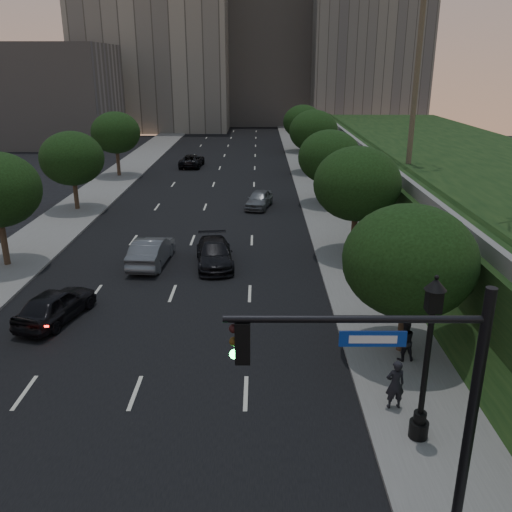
{
  "coord_description": "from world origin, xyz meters",
  "views": [
    {
      "loc": [
        4.45,
        -11.74,
        11.21
      ],
      "look_at": [
        4.35,
        9.73,
        3.6
      ],
      "focal_mm": 38.0,
      "sensor_mm": 36.0,
      "label": 1
    }
  ],
  "objects_px": {
    "street_lamp": "(426,368)",
    "pedestrian_b": "(405,341)",
    "sedan_mid_left": "(151,251)",
    "sedan_far_left": "(192,161)",
    "pedestrian_a": "(395,384)",
    "pedestrian_c": "(373,265)",
    "sedan_near_left": "(56,305)",
    "sedan_far_right": "(259,199)",
    "traffic_signal_mast": "(420,427)",
    "sedan_near_right": "(214,253)"
  },
  "relations": [
    {
      "from": "sedan_far_right",
      "to": "pedestrian_b",
      "type": "distance_m",
      "value": 25.35
    },
    {
      "from": "sedan_near_left",
      "to": "sedan_far_right",
      "type": "bearing_deg",
      "value": -98.89
    },
    {
      "from": "street_lamp",
      "to": "traffic_signal_mast",
      "type": "bearing_deg",
      "value": -109.05
    },
    {
      "from": "sedan_near_left",
      "to": "sedan_mid_left",
      "type": "distance_m",
      "value": 8.06
    },
    {
      "from": "sedan_near_right",
      "to": "sedan_far_right",
      "type": "distance_m",
      "value": 13.89
    },
    {
      "from": "sedan_far_left",
      "to": "pedestrian_a",
      "type": "height_order",
      "value": "pedestrian_a"
    },
    {
      "from": "sedan_near_left",
      "to": "sedan_mid_left",
      "type": "bearing_deg",
      "value": -96.79
    },
    {
      "from": "sedan_far_right",
      "to": "pedestrian_a",
      "type": "bearing_deg",
      "value": -67.49
    },
    {
      "from": "sedan_near_right",
      "to": "pedestrian_b",
      "type": "bearing_deg",
      "value": -60.5
    },
    {
      "from": "pedestrian_b",
      "to": "sedan_far_right",
      "type": "bearing_deg",
      "value": -82.21
    },
    {
      "from": "sedan_near_right",
      "to": "sedan_mid_left",
      "type": "bearing_deg",
      "value": 170.5
    },
    {
      "from": "traffic_signal_mast",
      "to": "sedan_mid_left",
      "type": "distance_m",
      "value": 22.6
    },
    {
      "from": "sedan_mid_left",
      "to": "pedestrian_a",
      "type": "distance_m",
      "value": 18.06
    },
    {
      "from": "sedan_far_right",
      "to": "pedestrian_b",
      "type": "bearing_deg",
      "value": -63.8
    },
    {
      "from": "sedan_far_right",
      "to": "street_lamp",
      "type": "bearing_deg",
      "value": -67.19
    },
    {
      "from": "sedan_far_left",
      "to": "sedan_near_right",
      "type": "xyz_separation_m",
      "value": [
        5.14,
        -32.68,
        0.01
      ]
    },
    {
      "from": "pedestrian_a",
      "to": "sedan_far_left",
      "type": "bearing_deg",
      "value": -81.62
    },
    {
      "from": "pedestrian_a",
      "to": "pedestrian_c",
      "type": "distance_m",
      "value": 11.64
    },
    {
      "from": "sedan_mid_left",
      "to": "pedestrian_c",
      "type": "xyz_separation_m",
      "value": [
        12.46,
        -2.84,
        0.22
      ]
    },
    {
      "from": "sedan_mid_left",
      "to": "sedan_far_left",
      "type": "height_order",
      "value": "sedan_mid_left"
    },
    {
      "from": "sedan_far_right",
      "to": "pedestrian_b",
      "type": "height_order",
      "value": "pedestrian_b"
    },
    {
      "from": "pedestrian_a",
      "to": "pedestrian_b",
      "type": "distance_m",
      "value": 3.38
    },
    {
      "from": "sedan_mid_left",
      "to": "pedestrian_a",
      "type": "bearing_deg",
      "value": 131.52
    },
    {
      "from": "pedestrian_c",
      "to": "sedan_far_right",
      "type": "bearing_deg",
      "value": -82.26
    },
    {
      "from": "sedan_far_right",
      "to": "pedestrian_a",
      "type": "distance_m",
      "value": 28.25
    },
    {
      "from": "street_lamp",
      "to": "pedestrian_b",
      "type": "height_order",
      "value": "street_lamp"
    },
    {
      "from": "sedan_far_left",
      "to": "sedan_near_left",
      "type": "bearing_deg",
      "value": 90.85
    },
    {
      "from": "traffic_signal_mast",
      "to": "pedestrian_a",
      "type": "distance_m",
      "value": 6.4
    },
    {
      "from": "pedestrian_a",
      "to": "pedestrian_c",
      "type": "bearing_deg",
      "value": -103.91
    },
    {
      "from": "street_lamp",
      "to": "pedestrian_b",
      "type": "distance_m",
      "value": 5.06
    },
    {
      "from": "pedestrian_b",
      "to": "pedestrian_c",
      "type": "xyz_separation_m",
      "value": [
        0.4,
        8.35,
        0.05
      ]
    },
    {
      "from": "traffic_signal_mast",
      "to": "sedan_far_left",
      "type": "height_order",
      "value": "traffic_signal_mast"
    },
    {
      "from": "traffic_signal_mast",
      "to": "pedestrian_b",
      "type": "relative_size",
      "value": 4.17
    },
    {
      "from": "traffic_signal_mast",
      "to": "sedan_near_right",
      "type": "distance_m",
      "value": 21.13
    },
    {
      "from": "sedan_near_left",
      "to": "pedestrian_b",
      "type": "height_order",
      "value": "pedestrian_b"
    },
    {
      "from": "sedan_far_right",
      "to": "pedestrian_a",
      "type": "xyz_separation_m",
      "value": [
        4.56,
        -27.88,
        0.32
      ]
    },
    {
      "from": "sedan_near_left",
      "to": "sedan_near_right",
      "type": "relative_size",
      "value": 0.91
    },
    {
      "from": "sedan_near_left",
      "to": "pedestrian_a",
      "type": "height_order",
      "value": "pedestrian_a"
    },
    {
      "from": "sedan_near_right",
      "to": "pedestrian_b",
      "type": "relative_size",
      "value": 3.01
    },
    {
      "from": "traffic_signal_mast",
      "to": "pedestrian_b",
      "type": "xyz_separation_m",
      "value": [
        2.16,
        8.93,
        -2.68
      ]
    },
    {
      "from": "street_lamp",
      "to": "pedestrian_a",
      "type": "bearing_deg",
      "value": 105.0
    },
    {
      "from": "sedan_mid_left",
      "to": "pedestrian_b",
      "type": "distance_m",
      "value": 16.46
    },
    {
      "from": "pedestrian_a",
      "to": "pedestrian_c",
      "type": "relative_size",
      "value": 1.01
    },
    {
      "from": "pedestrian_a",
      "to": "pedestrian_b",
      "type": "relative_size",
      "value": 1.07
    },
    {
      "from": "sedan_near_left",
      "to": "sedan_far_right",
      "type": "xyz_separation_m",
      "value": [
        9.39,
        20.98,
        -0.05
      ]
    },
    {
      "from": "sedan_near_left",
      "to": "pedestrian_c",
      "type": "bearing_deg",
      "value": -148.12
    },
    {
      "from": "pedestrian_b",
      "to": "sedan_near_left",
      "type": "bearing_deg",
      "value": -19.05
    },
    {
      "from": "sedan_near_right",
      "to": "sedan_far_left",
      "type": "bearing_deg",
      "value": 91.44
    },
    {
      "from": "traffic_signal_mast",
      "to": "pedestrian_c",
      "type": "xyz_separation_m",
      "value": [
        2.56,
        17.28,
        -2.63
      ]
    },
    {
      "from": "traffic_signal_mast",
      "to": "sedan_far_left",
      "type": "distance_m",
      "value": 53.96
    }
  ]
}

